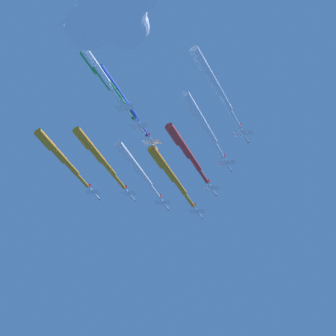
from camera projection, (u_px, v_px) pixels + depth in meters
The scene contains 11 objects.
jet_lead at pixel (169, 172), 227.75m from camera, with size 7.96×49.39×4.55m.
jet_port_inner at pixel (135, 166), 227.56m from camera, with size 8.03×46.01×4.51m.
jet_starboard_inner at pixel (185, 149), 218.85m from camera, with size 7.92×45.75×4.57m.
jet_port_mid at pixel (96, 154), 225.39m from camera, with size 7.98×48.34×4.54m.
jet_starboard_mid at pixel (201, 120), 208.26m from camera, with size 7.99×45.77×4.55m.
jet_port_outer at pixel (58, 154), 221.44m from camera, with size 7.96×45.77×4.53m.
jet_starboard_outer at pixel (213, 81), 197.12m from camera, with size 8.03×50.13×4.47m.
jet_trail_port at pixel (120, 96), 205.26m from camera, with size 8.01×47.05×4.53m.
jet_trail_starboard at pixel (105, 79), 198.61m from camera, with size 7.97×45.18×4.53m.
jet_tail_end at pixel (87, 55), 190.41m from camera, with size 7.95×47.37×4.56m.
cloud_puff at pixel (115, 9), 164.62m from camera, with size 36.96×25.94×23.77m.
Camera 1 is at (-76.30, 133.35, -2.95)m, focal length 56.33 mm.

